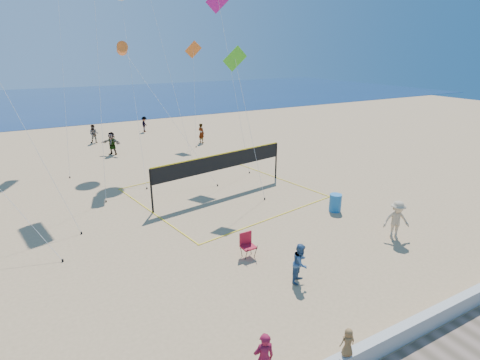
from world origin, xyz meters
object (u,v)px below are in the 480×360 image
woman (264,359)px  camp_chair (247,243)px  trash_barrel (335,203)px  volleyball_net (221,166)px

woman → camp_chair: woman is taller
camp_chair → trash_barrel: bearing=13.2°
camp_chair → trash_barrel: (6.35, 1.71, -0.12)m
trash_barrel → volleyball_net: size_ratio=0.09×
volleyball_net → trash_barrel: bearing=-62.2°
woman → volleyball_net: (5.02, 12.57, 0.91)m
camp_chair → volleyball_net: bearing=70.1°
woman → trash_barrel: bearing=-130.9°
camp_chair → trash_barrel: camp_chair is taller
trash_barrel → volleyball_net: 6.76m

